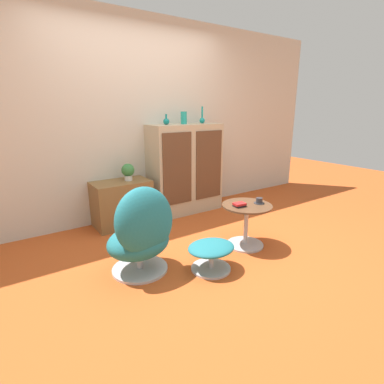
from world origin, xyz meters
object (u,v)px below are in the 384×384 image
potted_plant (128,171)px  teacup (259,201)px  tv_console (122,203)px  egg_chair (142,233)px  vase_leftmost (166,121)px  vase_inner_right (202,119)px  sideboard (185,169)px  coffee_table (246,221)px  ottoman (211,251)px  vase_inner_left (184,118)px  book_stack (239,205)px

potted_plant → teacup: bearing=-56.5°
tv_console → egg_chair: egg_chair is taller
vase_leftmost → vase_inner_right: vase_inner_right is taller
teacup → sideboard: bearing=92.2°
vase_inner_right → teacup: (-0.24, -1.38, -0.81)m
sideboard → coffee_table: bearing=-93.8°
sideboard → vase_leftmost: bearing=179.2°
sideboard → egg_chair: size_ratio=1.49×
teacup → ottoman: bearing=-168.7°
ottoman → vase_inner_left: 2.03m
vase_inner_left → coffee_table: bearing=-93.1°
vase_inner_right → teacup: size_ratio=2.06×
vase_inner_right → egg_chair: bearing=-141.8°
coffee_table → ottoman: bearing=-163.0°
vase_inner_left → book_stack: bearing=-97.6°
vase_inner_left → teacup: 1.61m
ottoman → vase_inner_right: vase_inner_right is taller
book_stack → tv_console: bearing=119.9°
sideboard → ottoman: bearing=-115.0°
ottoman → teacup: bearing=11.3°
teacup → vase_inner_left: bearing=92.9°
sideboard → vase_inner_left: vase_inner_left is taller
egg_chair → vase_leftmost: (0.97, 1.22, 0.90)m
vase_inner_left → potted_plant: size_ratio=0.77×
vase_leftmost → teacup: (0.34, -1.38, -0.80)m
tv_console → book_stack: size_ratio=5.22×
egg_chair → teacup: 1.32m
vase_leftmost → vase_inner_left: (0.27, 0.00, 0.04)m
tv_console → teacup: tv_console is taller
tv_console → sideboard: bearing=-0.1°
tv_console → teacup: bearing=-53.6°
egg_chair → vase_leftmost: size_ratio=6.22×
vase_leftmost → potted_plant: bearing=-179.8°
sideboard → potted_plant: size_ratio=5.81×
sideboard → vase_inner_right: vase_inner_right is taller
potted_plant → sideboard: bearing=-0.2°
vase_inner_right → book_stack: bearing=-110.0°
vase_inner_left → potted_plant: vase_inner_left is taller
vase_inner_right → teacup: 1.61m
vase_inner_right → book_stack: size_ratio=1.73×
tv_console → book_stack: 1.55m
vase_inner_left → potted_plant: 1.05m
tv_console → egg_chair: size_ratio=0.84×
vase_leftmost → vase_inner_right: bearing=0.0°
tv_console → vase_inner_left: 1.41m
book_stack → ottoman: bearing=-159.5°
ottoman → potted_plant: bearing=95.4°
vase_inner_left → book_stack: (-0.18, -1.34, -0.84)m
vase_leftmost → teacup: vase_leftmost is taller
coffee_table → vase_inner_left: (0.07, 1.34, 1.05)m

